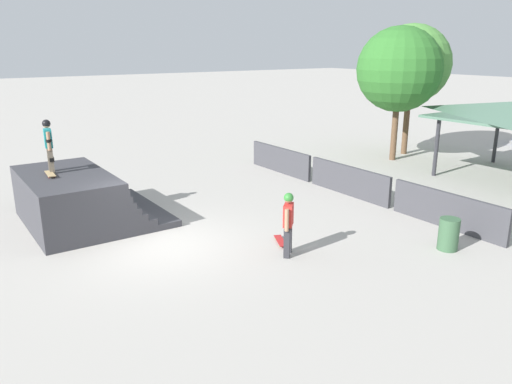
{
  "coord_description": "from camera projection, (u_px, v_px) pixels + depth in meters",
  "views": [
    {
      "loc": [
        11.68,
        -4.84,
        5.11
      ],
      "look_at": [
        -0.29,
        3.37,
        0.85
      ],
      "focal_mm": 35.0,
      "sensor_mm": 36.0,
      "label": 1
    }
  ],
  "objects": [
    {
      "name": "bystander_walking",
      "position": [
        288.0,
        219.0,
        12.43
      ],
      "size": [
        0.52,
        0.53,
        1.64
      ],
      "rotation": [
        0.0,
        0.0,
        2.34
      ],
      "color": "#2D2D33",
      "rests_on": "ground"
    },
    {
      "name": "ground_plane",
      "position": [
        158.0,
        245.0,
        13.31
      ],
      "size": [
        160.0,
        160.0,
        0.0
      ],
      "primitive_type": "plane",
      "color": "#ADA8A0"
    },
    {
      "name": "tree_far_back",
      "position": [
        411.0,
        64.0,
        23.41
      ],
      "size": [
        3.68,
        3.68,
        6.13
      ],
      "color": "brown",
      "rests_on": "ground"
    },
    {
      "name": "barrier_fence",
      "position": [
        349.0,
        181.0,
        17.65
      ],
      "size": [
        11.8,
        0.12,
        1.05
      ],
      "color": "#3D3D42",
      "rests_on": "ground"
    },
    {
      "name": "skateboard_on_ground",
      "position": [
        281.0,
        241.0,
        13.42
      ],
      "size": [
        0.86,
        0.54,
        0.09
      ],
      "rotation": [
        0.0,
        0.0,
        5.85
      ],
      "color": "green",
      "rests_on": "ground"
    },
    {
      "name": "skateboard_on_deck",
      "position": [
        50.0,
        174.0,
        14.21
      ],
      "size": [
        0.86,
        0.27,
        0.09
      ],
      "rotation": [
        0.0,
        0.0,
        -0.08
      ],
      "color": "red",
      "rests_on": "quarter_pipe_ramp"
    },
    {
      "name": "tree_beside_pavilion",
      "position": [
        399.0,
        70.0,
        22.16
      ],
      "size": [
        3.76,
        3.76,
        5.99
      ],
      "color": "brown",
      "rests_on": "ground"
    },
    {
      "name": "skater_on_deck",
      "position": [
        49.0,
        142.0,
        14.37
      ],
      "size": [
        0.67,
        0.26,
        1.55
      ],
      "rotation": [
        0.0,
        0.0,
        -0.16
      ],
      "color": "#6B6051",
      "rests_on": "quarter_pipe_ramp"
    },
    {
      "name": "quarter_pipe_ramp",
      "position": [
        77.0,
        200.0,
        14.8
      ],
      "size": [
        4.09,
        3.81,
        1.54
      ],
      "color": "#38383D",
      "rests_on": "ground"
    },
    {
      "name": "trash_bin",
      "position": [
        449.0,
        234.0,
        12.91
      ],
      "size": [
        0.52,
        0.52,
        0.85
      ],
      "primitive_type": "cylinder",
      "color": "#385B3D",
      "rests_on": "ground"
    }
  ]
}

